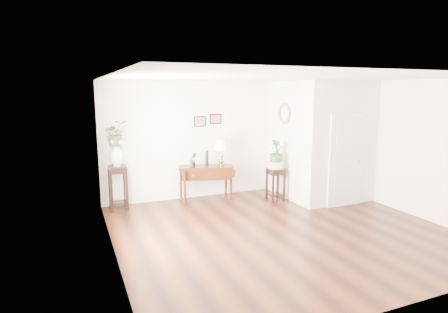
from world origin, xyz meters
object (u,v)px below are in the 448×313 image
console_table (206,184)px  plant_stand_b (275,184)px  table_lamp (221,150)px  plant_stand_a (118,188)px

console_table → plant_stand_b: (1.55, -0.55, -0.04)m
table_lamp → plant_stand_b: bearing=-25.5°
plant_stand_b → console_table: bearing=160.4°
plant_stand_a → console_table: bearing=-3.0°
console_table → table_lamp: (0.39, 0.00, 0.77)m
plant_stand_a → plant_stand_b: bearing=-10.5°
table_lamp → console_table: bearing=180.0°
console_table → table_lamp: table_lamp is taller
table_lamp → plant_stand_a: (-2.39, 0.11, -0.70)m
console_table → table_lamp: 0.86m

